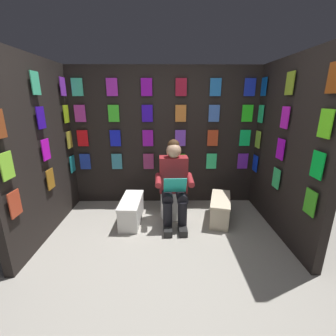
{
  "coord_description": "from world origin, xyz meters",
  "views": [
    {
      "loc": [
        -0.02,
        1.89,
        1.72
      ],
      "look_at": [
        -0.05,
        -1.0,
        0.85
      ],
      "focal_mm": 24.39,
      "sensor_mm": 36.0,
      "label": 1
    }
  ],
  "objects_px": {
    "person_reading": "(174,182)",
    "comic_longbox_far": "(220,209)",
    "toilet": "(173,194)",
    "comic_longbox_near": "(131,210)"
  },
  "relations": [
    {
      "from": "toilet",
      "to": "comic_longbox_far",
      "type": "xyz_separation_m",
      "value": [
        -0.69,
        0.21,
        -0.15
      ]
    },
    {
      "from": "toilet",
      "to": "comic_longbox_far",
      "type": "bearing_deg",
      "value": 161.15
    },
    {
      "from": "person_reading",
      "to": "comic_longbox_far",
      "type": "relative_size",
      "value": 1.66
    },
    {
      "from": "toilet",
      "to": "comic_longbox_near",
      "type": "relative_size",
      "value": 1.09
    },
    {
      "from": "person_reading",
      "to": "comic_longbox_near",
      "type": "bearing_deg",
      "value": -0.57
    },
    {
      "from": "person_reading",
      "to": "comic_longbox_far",
      "type": "xyz_separation_m",
      "value": [
        -0.68,
        -0.02,
        -0.42
      ]
    },
    {
      "from": "toilet",
      "to": "comic_longbox_far",
      "type": "distance_m",
      "value": 0.74
    },
    {
      "from": "toilet",
      "to": "person_reading",
      "type": "distance_m",
      "value": 0.35
    },
    {
      "from": "person_reading",
      "to": "comic_longbox_near",
      "type": "xyz_separation_m",
      "value": [
        0.61,
        0.01,
        -0.42
      ]
    },
    {
      "from": "person_reading",
      "to": "toilet",
      "type": "bearing_deg",
      "value": -90.25
    }
  ]
}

